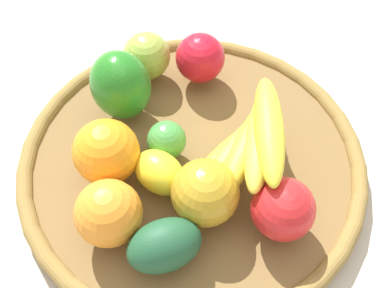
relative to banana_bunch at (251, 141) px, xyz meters
name	(u,v)px	position (x,y,z in m)	size (l,w,h in m)	color
ground_plane	(192,167)	(-0.01, -0.07, -0.08)	(2.40, 2.40, 0.00)	#BBB2A4
basket	(192,160)	(-0.01, -0.07, -0.06)	(0.45, 0.45, 0.03)	brown
banana_bunch	(251,141)	(0.00, 0.00, 0.00)	(0.16, 0.13, 0.09)	yellow
apple_0	(198,58)	(-0.15, -0.07, -0.01)	(0.07, 0.07, 0.07)	red
apple_2	(205,193)	(0.07, -0.05, -0.01)	(0.08, 0.08, 0.08)	#BA9223
lime_0	(167,138)	(-0.01, -0.10, -0.02)	(0.05, 0.05, 0.05)	#419241
orange_1	(109,213)	(0.10, -0.15, -0.01)	(0.08, 0.08, 0.08)	orange
orange_0	(106,152)	(0.03, -0.17, -0.01)	(0.08, 0.08, 0.08)	orange
apple_3	(283,209)	(0.08, 0.04, -0.01)	(0.07, 0.07, 0.07)	red
lemon_0	(159,172)	(0.04, -0.11, -0.02)	(0.07, 0.05, 0.05)	yellow
apple_1	(147,56)	(-0.15, -0.15, -0.01)	(0.07, 0.07, 0.07)	#93AD40
bell_pepper	(121,85)	(-0.08, -0.17, 0.00)	(0.08, 0.08, 0.10)	#247620
avocado	(164,245)	(0.13, -0.09, -0.02)	(0.08, 0.06, 0.06)	#1E4E30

